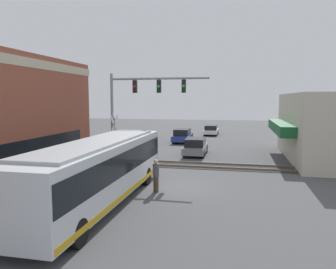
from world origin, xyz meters
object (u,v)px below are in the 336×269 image
pedestrian_near_bus (156,175)px  pedestrian_at_crossing (120,154)px  city_bus (99,169)px  parked_car_grey (196,147)px  parked_car_blue (182,136)px  parked_car_white (211,130)px  crossing_signal (114,136)px

pedestrian_near_bus → pedestrian_at_crossing: pedestrian_at_crossing is taller
city_bus → parked_car_grey: (14.59, -2.60, -0.99)m
parked_car_grey → pedestrian_at_crossing: bearing=143.3°
parked_car_blue → parked_car_white: size_ratio=0.99×
city_bus → crossing_signal: bearing=16.9°
city_bus → parked_car_grey: bearing=-10.1°
city_bus → parked_car_blue: 22.91m
parked_car_grey → parked_car_white: 16.81m
city_bus → parked_car_white: (31.40, -2.60, -1.05)m
parked_car_grey → crossing_signal: bearing=140.9°
parked_car_grey → pedestrian_near_bus: pedestrian_near_bus is taller
pedestrian_at_crossing → city_bus: bearing=-165.5°
city_bus → crossing_signal: 8.69m
parked_car_grey → pedestrian_at_crossing: pedestrian_at_crossing is taller
crossing_signal → parked_car_grey: 8.27m
parked_car_white → pedestrian_at_crossing: 23.63m
city_bus → pedestrian_at_crossing: 8.55m
parked_car_white → pedestrian_near_bus: (-28.79, 0.56, 0.26)m
parked_car_grey → pedestrian_at_crossing: size_ratio=2.43×
parked_car_blue → pedestrian_near_bus: size_ratio=2.70×
parked_car_grey → parked_car_white: size_ratio=0.93×
crossing_signal → parked_car_blue: 14.90m
parked_car_blue → pedestrian_near_bus: 20.39m
parked_car_blue → pedestrian_at_crossing: (-14.65, 2.13, 0.23)m
parked_car_white → pedestrian_at_crossing: size_ratio=2.61×
crossing_signal → pedestrian_near_bus: (-5.68, -4.56, -1.40)m
crossing_signal → parked_car_white: size_ratio=0.79×
pedestrian_near_bus → pedestrian_at_crossing: (5.63, 4.17, 0.05)m
crossing_signal → pedestrian_at_crossing: (-0.05, -0.39, -1.35)m
parked_car_blue → pedestrian_at_crossing: 14.80m
city_bus → parked_car_blue: bearing=-0.0°
city_bus → parked_car_blue: (22.89, -0.00, -0.98)m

